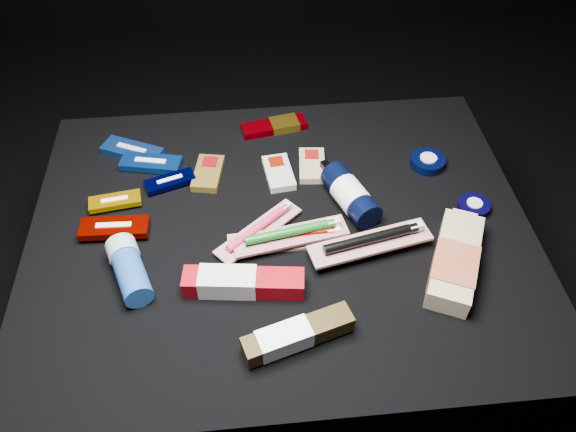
{
  "coord_description": "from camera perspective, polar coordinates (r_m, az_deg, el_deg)",
  "views": [
    {
      "loc": [
        -0.06,
        -0.73,
        1.22
      ],
      "look_at": [
        0.01,
        0.01,
        0.42
      ],
      "focal_mm": 35.0,
      "sensor_mm": 36.0,
      "label": 1
    }
  ],
  "objects": [
    {
      "name": "luna_bar_1",
      "position": [
        1.25,
        -13.74,
        5.24
      ],
      "size": [
        0.14,
        0.08,
        0.02
      ],
      "rotation": [
        0.0,
        0.0,
        -0.22
      ],
      "color": "navy",
      "rests_on": "cloth_table"
    },
    {
      "name": "ground",
      "position": [
        1.42,
        -0.57,
        -11.89
      ],
      "size": [
        3.0,
        3.0,
        0.0
      ],
      "primitive_type": "plane",
      "color": "black",
      "rests_on": "ground"
    },
    {
      "name": "clif_bar_2",
      "position": [
        1.22,
        2.44,
        5.29
      ],
      "size": [
        0.06,
        0.11,
        0.02
      ],
      "rotation": [
        0.0,
        0.0,
        -0.1
      ],
      "color": "tan",
      "rests_on": "cloth_table"
    },
    {
      "name": "toothbrush_pack_3",
      "position": [
        1.05,
        8.56,
        -2.47
      ],
      "size": [
        0.24,
        0.1,
        0.03
      ],
      "rotation": [
        0.0,
        0.0,
        0.21
      ],
      "color": "beige",
      "rests_on": "cloth_table"
    },
    {
      "name": "clif_bar_0",
      "position": [
        1.21,
        -8.09,
        4.47
      ],
      "size": [
        0.07,
        0.11,
        0.02
      ],
      "rotation": [
        0.0,
        0.0,
        -0.18
      ],
      "color": "#584014",
      "rests_on": "cloth_table"
    },
    {
      "name": "cloth_table",
      "position": [
        1.26,
        -0.64,
        -7.21
      ],
      "size": [
        0.98,
        0.78,
        0.4
      ],
      "primitive_type": "cube",
      "color": "black",
      "rests_on": "ground"
    },
    {
      "name": "toothbrush_pack_2",
      "position": [
        1.06,
        0.4,
        -1.82
      ],
      "size": [
        0.23,
        0.09,
        0.02
      ],
      "rotation": [
        0.0,
        0.0,
        0.17
      ],
      "color": "#BBB2AE",
      "rests_on": "cloth_table"
    },
    {
      "name": "cream_tin_lower",
      "position": [
        1.19,
        18.35,
        0.95
      ],
      "size": [
        0.06,
        0.06,
        0.02
      ],
      "rotation": [
        0.0,
        0.0,
        0.36
      ],
      "color": "black",
      "rests_on": "cloth_table"
    },
    {
      "name": "clif_bar_1",
      "position": [
        1.2,
        -0.99,
        4.55
      ],
      "size": [
        0.07,
        0.11,
        0.02
      ],
      "rotation": [
        0.0,
        0.0,
        0.12
      ],
      "color": "#B1B1AA",
      "rests_on": "cloth_table"
    },
    {
      "name": "power_bar",
      "position": [
        1.32,
        -1.08,
        9.17
      ],
      "size": [
        0.16,
        0.07,
        0.02
      ],
      "rotation": [
        0.0,
        0.0,
        0.19
      ],
      "color": "#7A0007",
      "rests_on": "cloth_table"
    },
    {
      "name": "toothpaste_carton_green",
      "position": [
        0.93,
        0.54,
        -12.08
      ],
      "size": [
        0.19,
        0.09,
        0.04
      ],
      "rotation": [
        0.0,
        0.0,
        0.29
      ],
      "color": "#32240A",
      "rests_on": "cloth_table"
    },
    {
      "name": "luna_bar_2",
      "position": [
        1.2,
        -11.89,
        3.48
      ],
      "size": [
        0.11,
        0.07,
        0.01
      ],
      "rotation": [
        0.0,
        0.0,
        0.33
      ],
      "color": "#02032F",
      "rests_on": "cloth_table"
    },
    {
      "name": "toothbrush_pack_1",
      "position": [
        1.08,
        -2.91,
        -1.28
      ],
      "size": [
        0.18,
        0.16,
        0.02
      ],
      "rotation": [
        0.0,
        0.0,
        0.7
      ],
      "color": "#BBB2AE",
      "rests_on": "cloth_table"
    },
    {
      "name": "luna_bar_3",
      "position": [
        1.18,
        -17.16,
        1.45
      ],
      "size": [
        0.11,
        0.05,
        0.01
      ],
      "rotation": [
        0.0,
        0.0,
        0.14
      ],
      "color": "#E19E00",
      "rests_on": "cloth_table"
    },
    {
      "name": "deodorant_stick",
      "position": [
        1.04,
        -15.83,
        -5.21
      ],
      "size": [
        0.1,
        0.14,
        0.06
      ],
      "rotation": [
        0.0,
        0.0,
        0.35
      ],
      "color": "#1C488B",
      "rests_on": "cloth_table"
    },
    {
      "name": "toothpaste_carton_red",
      "position": [
        1.0,
        -5.1,
        -6.75
      ],
      "size": [
        0.22,
        0.07,
        0.04
      ],
      "rotation": [
        0.0,
        0.0,
        -0.12
      ],
      "color": "maroon",
      "rests_on": "cloth_table"
    },
    {
      "name": "bodywash_bottle",
      "position": [
        1.06,
        16.6,
        -4.54
      ],
      "size": [
        0.16,
        0.23,
        0.05
      ],
      "rotation": [
        0.0,
        0.0,
        -0.44
      ],
      "color": "tan",
      "rests_on": "cloth_table"
    },
    {
      "name": "cream_tin_upper",
      "position": [
        1.26,
        14.0,
        5.38
      ],
      "size": [
        0.07,
        0.07,
        0.02
      ],
      "rotation": [
        0.0,
        0.0,
        -0.26
      ],
      "color": "black",
      "rests_on": "cloth_table"
    },
    {
      "name": "toothbrush_pack_0",
      "position": [
        1.07,
        0.15,
        -2.22
      ],
      "size": [
        0.23,
        0.06,
        0.03
      ],
      "rotation": [
        0.0,
        0.0,
        0.04
      ],
      "color": "beige",
      "rests_on": "cloth_table"
    },
    {
      "name": "luna_bar_0",
      "position": [
        1.3,
        -15.55,
        6.41
      ],
      "size": [
        0.14,
        0.1,
        0.02
      ],
      "rotation": [
        0.0,
        0.0,
        -0.45
      ],
      "color": "#144096",
      "rests_on": "cloth_table"
    },
    {
      "name": "luna_bar_4",
      "position": [
        1.13,
        -17.22,
        -1.14
      ],
      "size": [
        0.13,
        0.05,
        0.02
      ],
      "rotation": [
        0.0,
        0.0,
        -0.04
      ],
      "color": "#7F0600",
      "rests_on": "cloth_table"
    },
    {
      "name": "lotion_bottle",
      "position": [
        1.13,
        6.34,
        2.18
      ],
      "size": [
        0.11,
        0.19,
        0.06
      ],
      "rotation": [
        0.0,
        0.0,
        0.36
      ],
      "color": "black",
      "rests_on": "cloth_table"
    }
  ]
}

